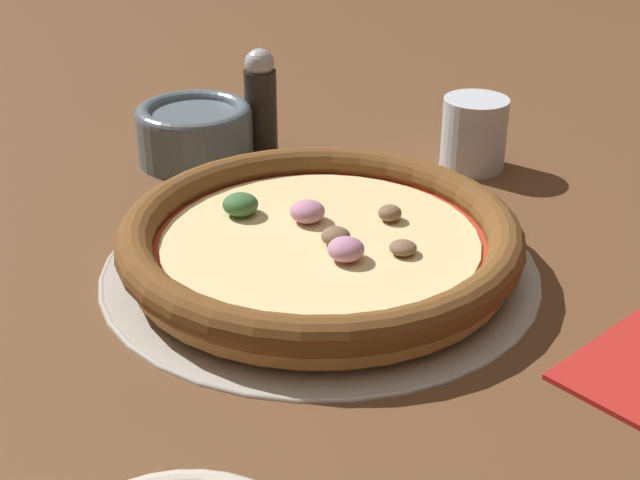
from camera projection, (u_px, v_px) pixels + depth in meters
name	position (u px, v px, depth m)	size (l,w,h in m)	color
ground_plane	(320.00, 268.00, 0.76)	(3.00, 3.00, 0.00)	brown
pizza_tray	(320.00, 264.00, 0.76)	(0.37, 0.37, 0.01)	#B7B2A8
pizza	(320.00, 239.00, 0.74)	(0.34, 0.34, 0.04)	tan
bowl_near	(193.00, 131.00, 0.95)	(0.12, 0.12, 0.06)	slate
drinking_cup	(474.00, 134.00, 0.93)	(0.07, 0.07, 0.08)	silver
pepper_shaker	(261.00, 102.00, 0.96)	(0.04, 0.04, 0.12)	black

